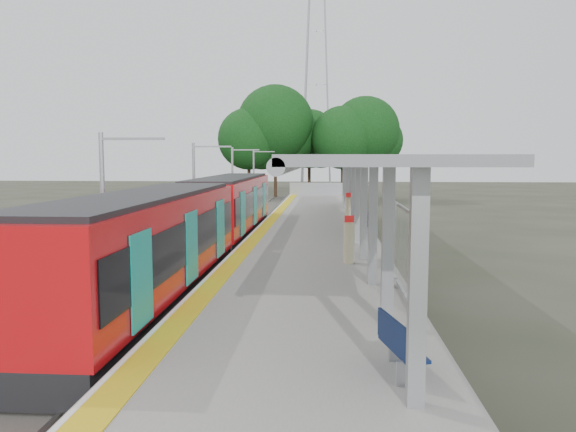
{
  "coord_description": "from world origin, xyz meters",
  "views": [
    {
      "loc": [
        0.7,
        -10.02,
        4.62
      ],
      "look_at": [
        -0.87,
        12.23,
        2.3
      ],
      "focal_mm": 35.0,
      "sensor_mm": 36.0,
      "label": 1
    }
  ],
  "objects_px": {
    "bench_far": "(355,207)",
    "info_pillar_far": "(349,210)",
    "bench_mid": "(367,222)",
    "train": "(200,221)",
    "info_pillar_near": "(349,242)",
    "bench_near": "(398,344)",
    "litter_bin": "(355,218)"
  },
  "relations": [
    {
      "from": "bench_far",
      "to": "info_pillar_far",
      "type": "xyz_separation_m",
      "value": [
        -0.57,
        -4.11,
        0.2
      ]
    },
    {
      "from": "bench_mid",
      "to": "train",
      "type": "bearing_deg",
      "value": -130.89
    },
    {
      "from": "info_pillar_near",
      "to": "info_pillar_far",
      "type": "distance_m",
      "value": 12.24
    },
    {
      "from": "train",
      "to": "bench_far",
      "type": "xyz_separation_m",
      "value": [
        6.97,
        12.99,
        -0.53
      ]
    },
    {
      "from": "bench_near",
      "to": "info_pillar_near",
      "type": "bearing_deg",
      "value": 79.09
    },
    {
      "from": "bench_near",
      "to": "info_pillar_near",
      "type": "height_order",
      "value": "info_pillar_near"
    },
    {
      "from": "bench_near",
      "to": "litter_bin",
      "type": "height_order",
      "value": "bench_near"
    },
    {
      "from": "bench_far",
      "to": "info_pillar_far",
      "type": "distance_m",
      "value": 4.16
    },
    {
      "from": "train",
      "to": "bench_near",
      "type": "height_order",
      "value": "train"
    },
    {
      "from": "bench_mid",
      "to": "info_pillar_far",
      "type": "xyz_separation_m",
      "value": [
        -0.71,
        4.66,
        0.17
      ]
    },
    {
      "from": "info_pillar_far",
      "to": "litter_bin",
      "type": "relative_size",
      "value": 1.86
    },
    {
      "from": "bench_near",
      "to": "info_pillar_near",
      "type": "distance_m",
      "value": 9.94
    },
    {
      "from": "bench_near",
      "to": "litter_bin",
      "type": "distance_m",
      "value": 20.6
    },
    {
      "from": "info_pillar_near",
      "to": "bench_mid",
      "type": "bearing_deg",
      "value": 75.57
    },
    {
      "from": "train",
      "to": "bench_mid",
      "type": "bearing_deg",
      "value": 30.7
    },
    {
      "from": "info_pillar_near",
      "to": "litter_bin",
      "type": "xyz_separation_m",
      "value": [
        0.7,
        10.67,
        -0.27
      ]
    },
    {
      "from": "train",
      "to": "litter_bin",
      "type": "distance_m",
      "value": 9.91
    },
    {
      "from": "info_pillar_near",
      "to": "info_pillar_far",
      "type": "relative_size",
      "value": 0.99
    },
    {
      "from": "info_pillar_near",
      "to": "bench_far",
      "type": "bearing_deg",
      "value": 80.69
    },
    {
      "from": "info_pillar_near",
      "to": "info_pillar_far",
      "type": "bearing_deg",
      "value": 82.17
    },
    {
      "from": "bench_mid",
      "to": "bench_far",
      "type": "distance_m",
      "value": 8.77
    },
    {
      "from": "bench_near",
      "to": "bench_far",
      "type": "xyz_separation_m",
      "value": [
        0.56,
        26.27,
        0.03
      ]
    },
    {
      "from": "litter_bin",
      "to": "info_pillar_near",
      "type": "bearing_deg",
      "value": -93.77
    },
    {
      "from": "bench_mid",
      "to": "bench_far",
      "type": "bearing_deg",
      "value": 109.33
    },
    {
      "from": "bench_far",
      "to": "info_pillar_near",
      "type": "height_order",
      "value": "info_pillar_near"
    },
    {
      "from": "info_pillar_far",
      "to": "litter_bin",
      "type": "bearing_deg",
      "value": -71.96
    },
    {
      "from": "bench_near",
      "to": "info_pillar_far",
      "type": "height_order",
      "value": "info_pillar_far"
    },
    {
      "from": "info_pillar_far",
      "to": "bench_far",
      "type": "bearing_deg",
      "value": 90.57
    },
    {
      "from": "train",
      "to": "bench_near",
      "type": "bearing_deg",
      "value": -64.23
    },
    {
      "from": "bench_mid",
      "to": "info_pillar_near",
      "type": "relative_size",
      "value": 0.98
    },
    {
      "from": "bench_near",
      "to": "litter_bin",
      "type": "bearing_deg",
      "value": 75.78
    },
    {
      "from": "train",
      "to": "bench_far",
      "type": "distance_m",
      "value": 14.75
    }
  ]
}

